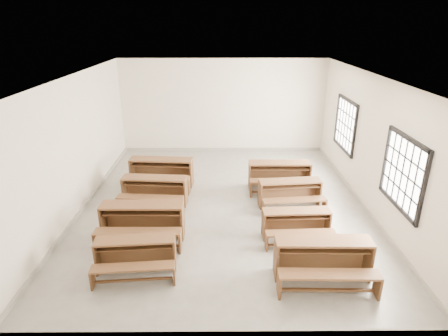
{
  "coord_description": "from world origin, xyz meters",
  "views": [
    {
      "loc": [
        -0.06,
        -8.47,
        4.35
      ],
      "look_at": [
        0.0,
        0.0,
        1.0
      ],
      "focal_mm": 30.0,
      "sensor_mm": 36.0,
      "label": 1
    }
  ],
  "objects_px": {
    "desk_set_7": "(280,174)",
    "desk_set_4": "(323,257)",
    "desk_set_1": "(142,219)",
    "desk_set_2": "(154,189)",
    "desk_set_3": "(161,170)",
    "desk_set_6": "(290,192)",
    "desk_set_0": "(136,253)",
    "desk_set_5": "(296,222)"
  },
  "relations": [
    {
      "from": "desk_set_1",
      "to": "desk_set_4",
      "type": "xyz_separation_m",
      "value": [
        3.47,
        -1.37,
        -0.01
      ]
    },
    {
      "from": "desk_set_0",
      "to": "desk_set_6",
      "type": "distance_m",
      "value": 4.17
    },
    {
      "from": "desk_set_0",
      "to": "desk_set_1",
      "type": "height_order",
      "value": "desk_set_1"
    },
    {
      "from": "desk_set_4",
      "to": "desk_set_5",
      "type": "relative_size",
      "value": 1.18
    },
    {
      "from": "desk_set_1",
      "to": "desk_set_3",
      "type": "relative_size",
      "value": 0.96
    },
    {
      "from": "desk_set_4",
      "to": "desk_set_3",
      "type": "bearing_deg",
      "value": 131.48
    },
    {
      "from": "desk_set_1",
      "to": "desk_set_7",
      "type": "bearing_deg",
      "value": 38.15
    },
    {
      "from": "desk_set_2",
      "to": "desk_set_7",
      "type": "bearing_deg",
      "value": 20.85
    },
    {
      "from": "desk_set_7",
      "to": "desk_set_4",
      "type": "bearing_deg",
      "value": -86.41
    },
    {
      "from": "desk_set_2",
      "to": "desk_set_7",
      "type": "height_order",
      "value": "desk_set_7"
    },
    {
      "from": "desk_set_1",
      "to": "desk_set_3",
      "type": "height_order",
      "value": "desk_set_3"
    },
    {
      "from": "desk_set_3",
      "to": "desk_set_7",
      "type": "distance_m",
      "value": 3.28
    },
    {
      "from": "desk_set_3",
      "to": "desk_set_5",
      "type": "bearing_deg",
      "value": -35.54
    },
    {
      "from": "desk_set_2",
      "to": "desk_set_5",
      "type": "bearing_deg",
      "value": -21.35
    },
    {
      "from": "desk_set_0",
      "to": "desk_set_3",
      "type": "height_order",
      "value": "desk_set_3"
    },
    {
      "from": "desk_set_1",
      "to": "desk_set_6",
      "type": "distance_m",
      "value": 3.67
    },
    {
      "from": "desk_set_1",
      "to": "desk_set_5",
      "type": "bearing_deg",
      "value": 0.09
    },
    {
      "from": "desk_set_2",
      "to": "desk_set_4",
      "type": "relative_size",
      "value": 0.97
    },
    {
      "from": "desk_set_3",
      "to": "desk_set_7",
      "type": "relative_size",
      "value": 1.07
    },
    {
      "from": "desk_set_1",
      "to": "desk_set_3",
      "type": "xyz_separation_m",
      "value": [
        -0.01,
        2.74,
        0.0
      ]
    },
    {
      "from": "desk_set_0",
      "to": "desk_set_4",
      "type": "height_order",
      "value": "desk_set_4"
    },
    {
      "from": "desk_set_1",
      "to": "desk_set_4",
      "type": "distance_m",
      "value": 3.73
    },
    {
      "from": "desk_set_3",
      "to": "desk_set_6",
      "type": "distance_m",
      "value": 3.62
    },
    {
      "from": "desk_set_0",
      "to": "desk_set_4",
      "type": "relative_size",
      "value": 0.88
    },
    {
      "from": "desk_set_1",
      "to": "desk_set_3",
      "type": "bearing_deg",
      "value": 90.69
    },
    {
      "from": "desk_set_5",
      "to": "desk_set_3",
      "type": "bearing_deg",
      "value": 137.19
    },
    {
      "from": "desk_set_0",
      "to": "desk_set_7",
      "type": "bearing_deg",
      "value": 44.28
    },
    {
      "from": "desk_set_3",
      "to": "desk_set_4",
      "type": "distance_m",
      "value": 5.39
    },
    {
      "from": "desk_set_5",
      "to": "desk_set_4",
      "type": "bearing_deg",
      "value": -83.34
    },
    {
      "from": "desk_set_2",
      "to": "desk_set_5",
      "type": "distance_m",
      "value": 3.63
    },
    {
      "from": "desk_set_5",
      "to": "desk_set_7",
      "type": "xyz_separation_m",
      "value": [
        0.01,
        2.54,
        0.07
      ]
    },
    {
      "from": "desk_set_2",
      "to": "desk_set_3",
      "type": "height_order",
      "value": "desk_set_3"
    },
    {
      "from": "desk_set_3",
      "to": "desk_set_6",
      "type": "relative_size",
      "value": 1.13
    },
    {
      "from": "desk_set_2",
      "to": "desk_set_4",
      "type": "distance_m",
      "value": 4.56
    },
    {
      "from": "desk_set_0",
      "to": "desk_set_6",
      "type": "bearing_deg",
      "value": 33.4
    },
    {
      "from": "desk_set_2",
      "to": "desk_set_0",
      "type": "bearing_deg",
      "value": -83.07
    },
    {
      "from": "desk_set_6",
      "to": "desk_set_7",
      "type": "xyz_separation_m",
      "value": [
        -0.11,
        1.08,
        0.04
      ]
    },
    {
      "from": "desk_set_4",
      "to": "desk_set_7",
      "type": "relative_size",
      "value": 1.01
    },
    {
      "from": "desk_set_1",
      "to": "desk_set_2",
      "type": "bearing_deg",
      "value": 90.76
    },
    {
      "from": "desk_set_0",
      "to": "desk_set_4",
      "type": "xyz_separation_m",
      "value": [
        3.38,
        -0.24,
        0.06
      ]
    },
    {
      "from": "desk_set_2",
      "to": "desk_set_3",
      "type": "distance_m",
      "value": 1.17
    },
    {
      "from": "desk_set_4",
      "to": "desk_set_0",
      "type": "bearing_deg",
      "value": 177.18
    }
  ]
}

